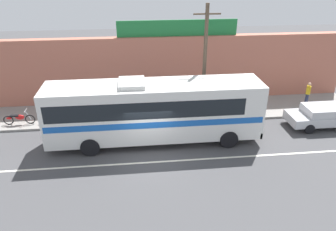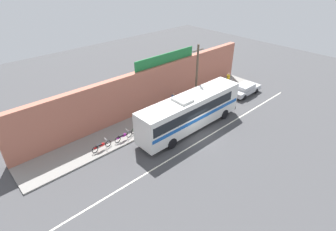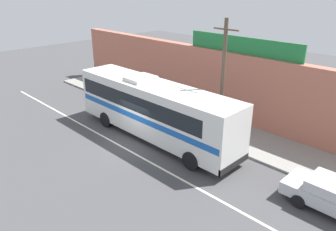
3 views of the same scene
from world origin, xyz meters
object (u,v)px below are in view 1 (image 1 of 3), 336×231
Objects in this scene: utility_pole at (205,63)px; motorcycle_blue at (55,117)px; pedestrian_by_curb at (173,94)px; pedestrian_far_right at (308,92)px; motorcycle_green at (18,118)px; intercity_bus at (153,109)px; motorcycle_purple at (87,115)px; parked_car at (323,116)px.

utility_pole reaches higher than motorcycle_blue.
pedestrian_by_curb reaches higher than pedestrian_far_right.
motorcycle_green is (-11.76, 0.42, -3.35)m from utility_pole.
intercity_bus is 6.31× the size of motorcycle_blue.
utility_pole is 8.54m from pedestrian_far_right.
intercity_bus reaches higher than pedestrian_by_curb.
intercity_bus is 5.25m from motorcycle_purple.
intercity_bus is 10.92m from parked_car.
pedestrian_by_curb is at bearing 68.12° from intercity_bus.
motorcycle_green is 1.12× the size of pedestrian_by_curb.
parked_car is 9.79m from pedestrian_by_curb.
pedestrian_far_right is (11.31, 3.70, -0.95)m from intercity_bus.
intercity_bus is 6.92× the size of pedestrian_by_curb.
motorcycle_blue is at bearing -169.11° from pedestrian_by_curb.
utility_pole reaches higher than pedestrian_far_right.
pedestrian_by_curb is 9.64m from pedestrian_far_right.
motorcycle_blue is at bearing -2.34° from motorcycle_green.
intercity_bus is 7.16× the size of pedestrian_far_right.
pedestrian_by_curb is (-9.14, 3.47, 0.42)m from parked_car.
pedestrian_far_right is at bearing 3.40° from motorcycle_blue.
pedestrian_by_curb is (7.83, 1.51, 0.59)m from motorcycle_blue.
parked_car is (10.81, 0.70, -1.33)m from intercity_bus.
utility_pole is at bearing 167.66° from parked_car.
intercity_bus is 6.14× the size of motorcycle_purple.
pedestrian_far_right is at bearing 2.75° from motorcycle_green.
utility_pole reaches higher than motorcycle_green.
parked_car is 2.60× the size of pedestrian_by_curb.
utility_pole is at bearing -47.56° from pedestrian_by_curb.
motorcycle_blue is 1.13× the size of pedestrian_far_right.
intercity_bus is at bearing -18.12° from motorcycle_green.
utility_pole reaches higher than motorcycle_purple.
utility_pole is at bearing -170.23° from pedestrian_far_right.
intercity_bus reaches higher than motorcycle_blue.
utility_pole is 8.25m from motorcycle_purple.
intercity_bus is 4.48m from utility_pole.
motorcycle_purple is 1.17× the size of pedestrian_far_right.
intercity_bus is 1.65× the size of utility_pole.
intercity_bus is 4.58m from pedestrian_by_curb.
pedestrian_far_right is at bearing 3.24° from motorcycle_purple.
motorcycle_green is 4.24m from motorcycle_purple.
motorcycle_purple is (-4.17, 2.82, -1.50)m from intercity_bus.
utility_pole is at bearing 34.77° from intercity_bus.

